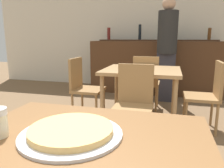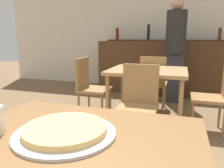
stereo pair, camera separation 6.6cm
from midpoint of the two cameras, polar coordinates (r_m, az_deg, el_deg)
The scene contains 11 objects.
wall_back at distance 5.06m, azimuth 11.47°, elevation 14.86°, with size 8.00×0.05×2.80m.
dining_table_near at distance 0.89m, azimuth -10.36°, elevation -19.89°, with size 0.96×0.77×0.76m.
dining_table_far at distance 2.82m, azimuth 7.04°, elevation 2.16°, with size 0.96×0.83×0.74m.
bar_counter at distance 4.59m, azimuth 10.62°, elevation 4.31°, with size 2.60×0.56×1.06m.
bar_back_shelf at distance 4.69m, azimuth 10.97°, elevation 11.54°, with size 2.39×0.24×0.34m.
chair_far_side_front at distance 2.29m, azimuth 4.90°, elevation -4.19°, with size 0.40×0.40×0.86m.
chair_far_side_back at distance 3.42m, azimuth 8.34°, elevation 1.13°, with size 0.40×0.40×0.86m.
chair_far_side_left at distance 3.06m, azimuth -8.20°, elevation -0.13°, with size 0.40×0.40×0.86m.
chair_far_side_right at distance 2.86m, azimuth 23.24°, elevation -1.87°, with size 0.40×0.40×0.86m.
pizza_tray at distance 0.88m, azimuth -12.75°, elevation -12.09°, with size 0.40×0.40×0.04m.
person_standing at distance 3.96m, azimuth 13.67°, elevation 9.55°, with size 0.34×0.34×1.80m.
Camera 1 is at (0.30, -0.68, 1.13)m, focal length 35.00 mm.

